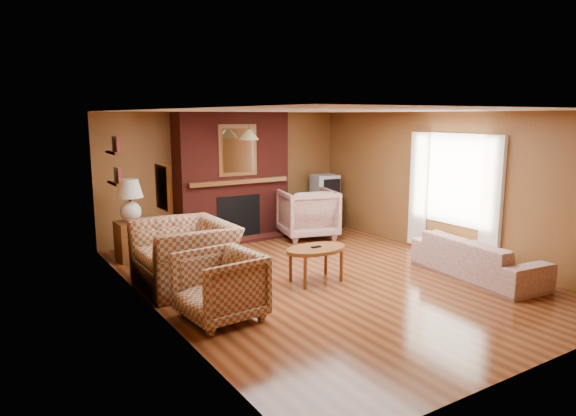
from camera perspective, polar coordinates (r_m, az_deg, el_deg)
floor at (r=7.59m, az=4.10°, el=-7.69°), size 6.50×6.50×0.00m
ceiling at (r=7.22m, az=4.35°, el=10.74°), size 6.50×6.50×0.00m
wall_back at (r=10.08m, az=-6.85°, el=3.71°), size 6.50×0.00×6.50m
wall_front at (r=5.13m, az=26.40°, el=-3.60°), size 6.50×0.00×6.50m
wall_left at (r=6.18m, az=-14.77°, el=-0.67°), size 0.00×6.50×6.50m
wall_right at (r=9.01m, az=17.12°, el=2.56°), size 0.00×6.50×6.50m
fireplace at (r=9.85m, az=-6.18°, el=3.46°), size 2.20×0.82×2.40m
window_right at (r=8.86m, az=17.87°, el=1.91°), size 0.10×1.85×2.00m
bookshelf at (r=7.95m, az=-18.72°, el=4.89°), size 0.09×0.55×0.71m
botanical_print at (r=5.85m, az=-13.71°, el=2.26°), size 0.05×0.40×0.50m
pendant_light at (r=9.18m, az=-4.37°, el=8.13°), size 0.36×0.36×0.48m
plaid_loveseat at (r=7.24m, az=-11.39°, el=-5.09°), size 1.20×1.37×0.89m
plaid_armchair at (r=6.02m, az=-7.57°, el=-8.60°), size 0.94×0.92×0.80m
floral_sofa at (r=8.01m, az=20.30°, el=-5.17°), size 0.99×2.08×0.59m
floral_armchair at (r=9.92m, az=2.15°, el=-0.58°), size 1.24×1.26×0.94m
coffee_table at (r=7.27m, az=3.14°, el=-4.86°), size 0.93×0.57×0.52m
side_table at (r=8.77m, az=-16.91°, el=-3.50°), size 0.49×0.49×0.63m
table_lamp at (r=8.64m, az=-17.15°, el=1.05°), size 0.42×0.42×0.69m
tv_stand at (r=10.88m, az=4.07°, el=-0.40°), size 0.66×0.61×0.66m
crt_tv at (r=10.78m, az=4.13°, el=2.51°), size 0.57×0.57×0.46m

